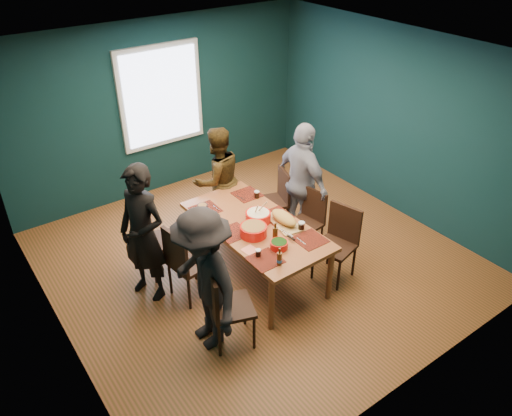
{
  "coord_description": "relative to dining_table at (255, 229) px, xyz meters",
  "views": [
    {
      "loc": [
        -3.1,
        -4.31,
        4.12
      ],
      "look_at": [
        -0.19,
        -0.27,
        1.0
      ],
      "focal_mm": 35.0,
      "sensor_mm": 36.0,
      "label": 1
    }
  ],
  "objects": [
    {
      "name": "beer_bottle_a",
      "position": [
        -0.25,
        -0.79,
        0.15
      ],
      "size": [
        0.06,
        0.06,
        0.21
      ],
      "color": "#47250C",
      "rests_on": "dining_table"
    },
    {
      "name": "chair_left_far",
      "position": [
        -0.97,
        0.71,
        -0.1
      ],
      "size": [
        0.58,
        0.58,
        1.0
      ],
      "rotation": [
        0.0,
        0.0,
        -0.35
      ],
      "color": "black",
      "rests_on": "floor"
    },
    {
      "name": "person_back",
      "position": [
        0.19,
        1.17,
        0.1
      ],
      "size": [
        0.76,
        0.6,
        1.55
      ],
      "primitive_type": "imported",
      "rotation": [
        0.0,
        0.0,
        3.13
      ],
      "color": "black",
      "rests_on": "floor"
    },
    {
      "name": "napkin_a",
      "position": [
        0.4,
        -0.01,
        0.07
      ],
      "size": [
        0.16,
        0.16,
        0.0
      ],
      "primitive_type": "cube",
      "rotation": [
        0.0,
        0.0,
        -0.08
      ],
      "color": "#EE7C64",
      "rests_on": "dining_table"
    },
    {
      "name": "chair_left_mid",
      "position": [
        -0.94,
        0.1,
        -0.11
      ],
      "size": [
        0.5,
        0.5,
        0.98
      ],
      "rotation": [
        0.0,
        0.0,
        0.14
      ],
      "color": "black",
      "rests_on": "floor"
    },
    {
      "name": "bowl_herbs",
      "position": [
        -0.06,
        -0.55,
        0.12
      ],
      "size": [
        0.2,
        0.2,
        0.09
      ],
      "color": "red",
      "rests_on": "dining_table"
    },
    {
      "name": "napkin_c",
      "position": [
        0.36,
        -0.67,
        0.07
      ],
      "size": [
        0.16,
        0.16,
        0.0
      ],
      "primitive_type": "cube",
      "rotation": [
        0.0,
        0.0,
        0.1
      ],
      "color": "#EE7C64",
      "rests_on": "dining_table"
    },
    {
      "name": "cola_glass_b",
      "position": [
        0.37,
        -0.43,
        0.13
      ],
      "size": [
        0.08,
        0.08,
        0.11
      ],
      "color": "black",
      "rests_on": "dining_table"
    },
    {
      "name": "bowl_dumpling",
      "position": [
        0.07,
        0.03,
        0.14
      ],
      "size": [
        0.31,
        0.31,
        0.29
      ],
      "color": "red",
      "rests_on": "dining_table"
    },
    {
      "name": "cutting_board",
      "position": [
        0.29,
        -0.19,
        0.14
      ],
      "size": [
        0.34,
        0.66,
        0.14
      ],
      "rotation": [
        0.0,
        0.0,
        -0.15
      ],
      "color": "tan",
      "rests_on": "dining_table"
    },
    {
      "name": "cola_glass_a",
      "position": [
        -0.35,
        -0.54,
        0.12
      ],
      "size": [
        0.06,
        0.06,
        0.09
      ],
      "color": "black",
      "rests_on": "dining_table"
    },
    {
      "name": "beer_bottle_b",
      "position": [
        -0.01,
        -0.4,
        0.16
      ],
      "size": [
        0.06,
        0.06,
        0.24
      ],
      "color": "#47250C",
      "rests_on": "dining_table"
    },
    {
      "name": "chair_left_near",
      "position": [
        -0.96,
        -0.76,
        -0.11
      ],
      "size": [
        0.56,
        0.56,
        0.97
      ],
      "rotation": [
        0.0,
        0.0,
        -0.34
      ],
      "color": "black",
      "rests_on": "floor"
    },
    {
      "name": "dining_table",
      "position": [
        0.0,
        0.0,
        0.0
      ],
      "size": [
        1.03,
        1.99,
        0.75
      ],
      "rotation": [
        0.0,
        0.0,
        0.02
      ],
      "color": "#96542D",
      "rests_on": "floor"
    },
    {
      "name": "napkin_b",
      "position": [
        -0.36,
        -0.39,
        0.07
      ],
      "size": [
        0.17,
        0.17,
        0.0
      ],
      "primitive_type": "cube",
      "rotation": [
        0.0,
        0.0,
        0.12
      ],
      "color": "#EE7C64",
      "rests_on": "dining_table"
    },
    {
      "name": "small_bowl",
      "position": [
        -0.34,
        0.68,
        0.1
      ],
      "size": [
        0.13,
        0.13,
        0.05
      ],
      "color": "black",
      "rests_on": "dining_table"
    },
    {
      "name": "person_right",
      "position": [
        1.02,
        0.33,
        0.17
      ],
      "size": [
        0.44,
        1.0,
        1.69
      ],
      "primitive_type": "imported",
      "rotation": [
        0.0,
        0.0,
        1.54
      ],
      "color": "white",
      "rests_on": "floor"
    },
    {
      "name": "cola_glass_c",
      "position": [
        0.38,
        0.5,
        0.12
      ],
      "size": [
        0.07,
        0.07,
        0.1
      ],
      "color": "black",
      "rests_on": "dining_table"
    },
    {
      "name": "room",
      "position": [
        0.17,
        0.49,
        0.69
      ],
      "size": [
        5.01,
        5.01,
        2.71
      ],
      "color": "#964D2B",
      "rests_on": "ground"
    },
    {
      "name": "chair_right_far",
      "position": [
        0.85,
        0.66,
        -0.14
      ],
      "size": [
        0.52,
        0.52,
        0.92
      ],
      "rotation": [
        0.0,
        0.0,
        -0.31
      ],
      "color": "black",
      "rests_on": "floor"
    },
    {
      "name": "chair_right_near",
      "position": [
        0.83,
        -0.62,
        -0.12
      ],
      "size": [
        0.54,
        0.54,
        0.96
      ],
      "rotation": [
        0.0,
        0.0,
        0.27
      ],
      "color": "black",
      "rests_on": "floor"
    },
    {
      "name": "chair_right_mid",
      "position": [
        0.89,
        0.01,
        -0.16
      ],
      "size": [
        0.45,
        0.45,
        0.88
      ],
      "rotation": [
        0.0,
        0.0,
        0.15
      ],
      "color": "black",
      "rests_on": "floor"
    },
    {
      "name": "bowl_salad",
      "position": [
        -0.15,
        -0.18,
        0.14
      ],
      "size": [
        0.32,
        0.32,
        0.13
      ],
      "color": "red",
      "rests_on": "dining_table"
    },
    {
      "name": "person_near_left",
      "position": [
        -1.09,
        -0.63,
        0.15
      ],
      "size": [
        0.65,
        1.09,
        1.65
      ],
      "primitive_type": "imported",
      "rotation": [
        0.0,
        0.0,
        4.68
      ],
      "color": "black",
      "rests_on": "floor"
    },
    {
      "name": "cola_glass_d",
      "position": [
        -0.4,
        0.15,
        0.13
      ],
      "size": [
        0.08,
        0.08,
        0.11
      ],
      "color": "black",
      "rests_on": "dining_table"
    },
    {
      "name": "person_far_left",
      "position": [
        -1.26,
        0.44,
        0.18
      ],
      "size": [
        0.63,
        0.74,
        1.72
      ],
      "primitive_type": "imported",
      "rotation": [
        0.0,
        0.0,
        5.13
      ],
      "color": "black",
      "rests_on": "floor"
    }
  ]
}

